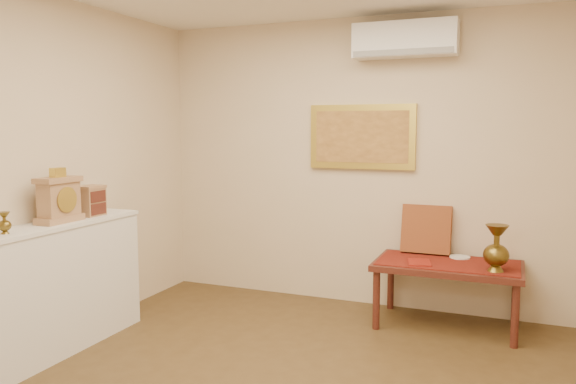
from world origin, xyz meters
The scene contains 14 objects.
wall_back centered at (0.00, 2.25, 1.35)m, with size 4.00×0.02×2.70m, color beige.
wall_left centered at (-2.00, 0.00, 1.35)m, with size 0.02×4.50×2.70m, color beige.
brass_urn_small centered at (-1.80, -0.21, 1.08)m, with size 0.09×0.09×0.19m, color brown, non-canonical shape.
table_cloth centered at (0.85, 1.88, 0.55)m, with size 1.14×0.59×0.01m, color maroon.
brass_urn_tall centered at (1.23, 1.72, 0.78)m, with size 0.20×0.20×0.45m, color brown, non-canonical shape.
plate centered at (0.93, 2.08, 0.56)m, with size 0.18×0.18×0.01m, color white.
menu centered at (0.63, 1.76, 0.56)m, with size 0.18×0.25×0.01m, color maroon.
cushion centered at (0.62, 2.17, 0.77)m, with size 0.43×0.10×0.43m, color maroon.
display_ledge centered at (-1.82, 0.00, 0.49)m, with size 0.37×2.02×0.98m.
mantel_clock centered at (-1.80, 0.28, 1.15)m, with size 0.17×0.36×0.41m.
wooden_chest centered at (-1.81, 0.62, 1.10)m, with size 0.16×0.21×0.24m.
low_table centered at (0.85, 1.88, 0.48)m, with size 1.20×0.70×0.55m.
painting centered at (0.00, 2.22, 1.60)m, with size 1.00×0.06×0.60m.
ac_unit centered at (0.40, 2.12, 2.45)m, with size 0.90×0.25×0.30m.
Camera 1 is at (1.34, -2.91, 1.68)m, focal length 35.00 mm.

